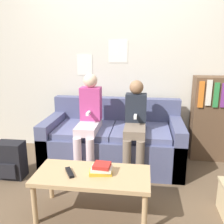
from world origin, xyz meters
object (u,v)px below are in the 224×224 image
Objects in this scene: tv_remote at (70,172)px; couch at (113,142)px; coffee_table at (92,179)px; backpack at (11,160)px; person_left at (89,118)px; person_right at (135,123)px; bookshelf at (211,118)px.

couch is at bearing 46.93° from tv_remote.
backpack is (-1.03, 0.51, -0.14)m from coffee_table.
tv_remote is at bearing -88.63° from person_left.
person_left is 0.88m from tv_remote.
coffee_table is at bearing -92.97° from couch.
tv_remote is (-0.51, -0.84, -0.20)m from person_right.
couch is 1.20m from backpack.
couch is 1.02m from coffee_table.
backpack is at bearing 117.92° from tv_remote.
couch is at bearing 35.36° from person_left.
backpack is (-1.09, -0.51, -0.08)m from couch.
couch is 9.87× the size of tv_remote.
bookshelf reaches higher than couch.
coffee_table is at bearing -26.03° from backpack.
bookshelf reaches higher than person_right.
person_left is 6.74× the size of tv_remote.
bookshelf is at bearing 46.50° from coffee_table.
tv_remote is (-0.24, -1.04, 0.12)m from couch.
bookshelf is (1.47, 0.51, -0.09)m from person_left.
coffee_table is 0.20m from tv_remote.
person_left is 0.53m from person_right.
tv_remote is at bearing -32.10° from backpack.
person_left is 1.05× the size of bookshelf.
bookshelf is (0.94, 0.52, -0.06)m from person_right.
couch is 3.99× the size of backpack.
person_right is at bearing 68.37° from coffee_table.
person_right is (0.53, -0.01, -0.03)m from person_left.
coffee_table is at bearing -75.81° from person_left.
person_left reaches higher than tv_remote.
bookshelf is at bearing 28.74° from person_right.
backpack is at bearing -167.06° from person_right.
tv_remote reaches higher than coffee_table.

